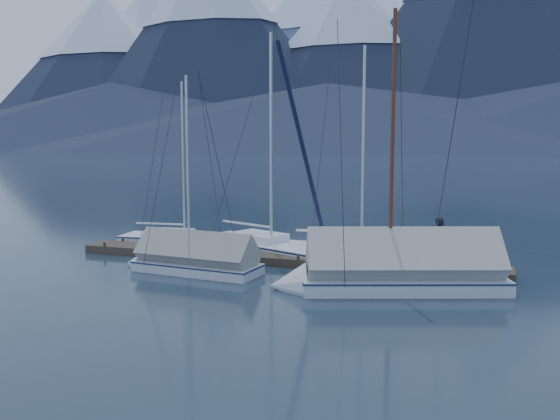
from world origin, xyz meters
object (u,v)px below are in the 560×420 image
object	(u,v)px
sailboat_open_mid	(281,251)
sailboat_open_right	(374,256)
person	(440,241)
sailboat_covered_near	(384,274)
sailboat_covered_far	(187,261)
sailboat_open_left	(193,242)

from	to	relation	value
sailboat_open_mid	sailboat_open_right	size ratio (longest dim) A/B	1.08
person	sailboat_covered_near	bearing A→B (deg)	166.16
sailboat_covered_far	person	distance (m)	9.68
sailboat_covered_far	person	xyz separation A→B (m)	(9.22, 2.83, 0.84)
sailboat_open_right	sailboat_open_left	bearing A→B (deg)	175.31
sailboat_open_mid	sailboat_covered_near	distance (m)	6.87
sailboat_open_left	sailboat_open_right	world-z (taller)	sailboat_open_right
sailboat_open_left	sailboat_covered_near	distance (m)	11.56
sailboat_open_left	sailboat_covered_near	xyz separation A→B (m)	(10.11, -5.59, 0.36)
sailboat_open_left	person	distance (m)	12.03
sailboat_covered_near	person	world-z (taller)	sailboat_covered_near
sailboat_open_left	sailboat_covered_far	world-z (taller)	sailboat_open_left
sailboat_covered_near	person	xyz separation A→B (m)	(1.60, 3.06, 0.73)
sailboat_open_left	sailboat_open_mid	size ratio (longest dim) A/B	0.81
sailboat_open_left	sailboat_open_mid	distance (m)	5.00
sailboat_open_mid	sailboat_covered_far	bearing A→B (deg)	-119.58
sailboat_open_mid	sailboat_covered_near	xyz separation A→B (m)	(5.25, -4.42, 0.33)
sailboat_covered_far	person	bearing A→B (deg)	17.03
sailboat_open_right	sailboat_covered_near	size ratio (longest dim) A/B	0.95
sailboat_open_right	person	distance (m)	3.52
sailboat_covered_near	person	distance (m)	3.53
sailboat_open_left	sailboat_open_mid	bearing A→B (deg)	-13.52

